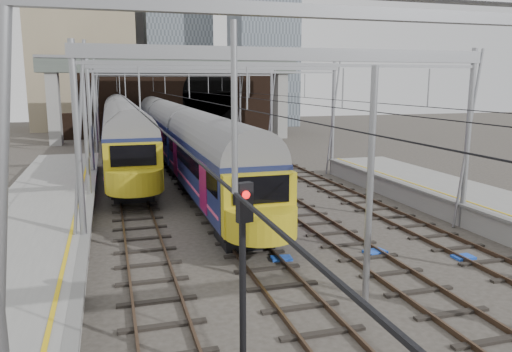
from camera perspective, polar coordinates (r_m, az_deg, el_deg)
name	(u,v)px	position (r m, az deg, el deg)	size (l,w,h in m)	color
ground	(402,335)	(14.30, 16.36, -17.03)	(160.00, 160.00, 0.00)	#38332D
tracks	(249,203)	(27.29, -0.86, -3.15)	(14.40, 80.00, 0.22)	#4C3828
overhead_line	(221,82)	(32.79, -4.00, 10.70)	(16.80, 80.00, 8.00)	gray
retaining_wall	(179,100)	(63.07, -8.80, 8.55)	(28.00, 2.75, 9.00)	black
overbridge	(173,75)	(56.97, -9.48, 11.27)	(28.00, 3.00, 9.25)	gray
city_skyline	(169,13)	(82.28, -9.95, 17.90)	(37.50, 27.50, 60.00)	tan
train_main	(163,124)	(50.02, -10.60, 5.89)	(2.85, 65.84, 4.88)	black
train_second	(120,121)	(52.40, -15.29, 6.05)	(3.07, 53.18, 5.19)	black
signal_near_left	(243,259)	(10.61, -1.46, -9.43)	(0.36, 0.46, 4.56)	black
equip_cover_a	(375,252)	(20.15, 13.46, -8.43)	(0.83, 0.58, 0.10)	blue
equip_cover_b	(282,258)	(18.97, 2.94, -9.37)	(0.76, 0.54, 0.09)	blue
equip_cover_c	(463,257)	(20.61, 22.62, -8.55)	(0.77, 0.54, 0.09)	blue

